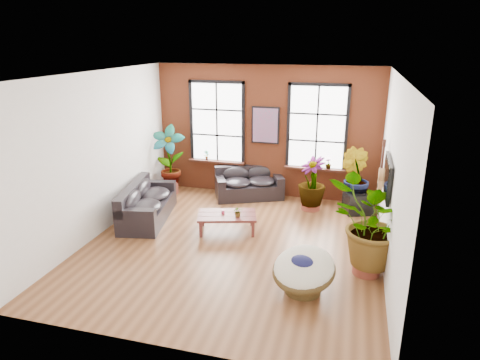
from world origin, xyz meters
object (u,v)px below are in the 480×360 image
object	(u,v)px
sofa_left	(145,204)
sofa_back	(249,184)
coffee_table	(227,216)
papasan_chair	(304,270)

from	to	relation	value
sofa_left	sofa_back	bearing A→B (deg)	-54.15
sofa_left	coffee_table	world-z (taller)	sofa_left
sofa_back	papasan_chair	distance (m)	4.72
papasan_chair	sofa_left	bearing A→B (deg)	171.49
sofa_left	papasan_chair	xyz separation A→B (m)	(4.02, -2.15, 0.03)
sofa_left	coffee_table	bearing A→B (deg)	-105.25
sofa_left	papasan_chair	size ratio (longest dim) A/B	1.66
sofa_back	papasan_chair	size ratio (longest dim) A/B	1.45
papasan_chair	sofa_back	bearing A→B (deg)	134.84
sofa_back	coffee_table	distance (m)	2.29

